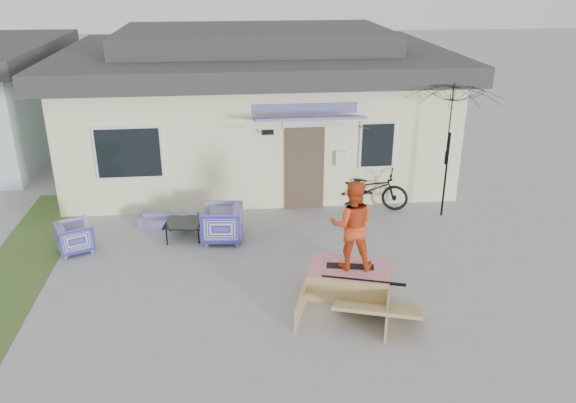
{
  "coord_description": "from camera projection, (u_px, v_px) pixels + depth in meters",
  "views": [
    {
      "loc": [
        -0.84,
        -8.84,
        5.74
      ],
      "look_at": [
        0.3,
        1.8,
        1.3
      ],
      "focal_mm": 35.9,
      "sensor_mm": 36.0,
      "label": 1
    }
  ],
  "objects": [
    {
      "name": "skate_ramp",
      "position": [
        349.0,
        280.0,
        10.78
      ],
      "size": [
        2.03,
        2.35,
        0.5
      ],
      "primitive_type": null,
      "rotation": [
        0.0,
        0.0,
        -0.31
      ],
      "color": "tan",
      "rests_on": "ground"
    },
    {
      "name": "house",
      "position": [
        256.0,
        102.0,
        17.0
      ],
      "size": [
        10.8,
        8.49,
        4.1
      ],
      "color": "#EEEDB6",
      "rests_on": "ground"
    },
    {
      "name": "bicycle",
      "position": [
        370.0,
        184.0,
        14.39
      ],
      "size": [
        2.05,
        1.32,
        1.24
      ],
      "primitive_type": "imported",
      "rotation": [
        0.0,
        0.0,
        1.21
      ],
      "color": "black",
      "rests_on": "ground"
    },
    {
      "name": "coffee_table",
      "position": [
        184.0,
        230.0,
        12.96
      ],
      "size": [
        0.89,
        0.89,
        0.38
      ],
      "primitive_type": "cube",
      "rotation": [
        0.0,
        0.0,
        -0.17
      ],
      "color": "black",
      "rests_on": "ground"
    },
    {
      "name": "grass_strip",
      "position": [
        19.0,
        267.0,
        11.73
      ],
      "size": [
        1.4,
        8.0,
        0.01
      ],
      "primitive_type": "cube",
      "color": "#385323",
      "rests_on": "ground"
    },
    {
      "name": "armchair_right",
      "position": [
        222.0,
        222.0,
        12.73
      ],
      "size": [
        0.89,
        0.94,
        0.89
      ],
      "primitive_type": "imported",
      "rotation": [
        0.0,
        0.0,
        -1.67
      ],
      "color": "navy",
      "rests_on": "ground"
    },
    {
      "name": "ground",
      "position": [
        282.0,
        306.0,
        10.41
      ],
      "size": [
        90.0,
        90.0,
        0.0
      ],
      "primitive_type": "plane",
      "color": "gray",
      "rests_on": "ground"
    },
    {
      "name": "loveseat",
      "position": [
        168.0,
        215.0,
        13.53
      ],
      "size": [
        1.41,
        0.67,
        0.53
      ],
      "primitive_type": "imported",
      "rotation": [
        0.0,
        0.0,
        2.93
      ],
      "color": "navy",
      "rests_on": "ground"
    },
    {
      "name": "patio_umbrella",
      "position": [
        449.0,
        147.0,
        13.5
      ],
      "size": [
        2.57,
        2.44,
        2.2
      ],
      "color": "black",
      "rests_on": "ground"
    },
    {
      "name": "armchair_left",
      "position": [
        75.0,
        235.0,
        12.29
      ],
      "size": [
        0.89,
        0.91,
        0.72
      ],
      "primitive_type": "imported",
      "rotation": [
        0.0,
        0.0,
        1.99
      ],
      "color": "navy",
      "rests_on": "ground"
    },
    {
      "name": "skateboard",
      "position": [
        350.0,
        266.0,
        10.72
      ],
      "size": [
        0.9,
        0.39,
        0.05
      ],
      "primitive_type": "cube",
      "rotation": [
        0.0,
        0.0,
        -0.2
      ],
      "color": "black",
      "rests_on": "skate_ramp"
    },
    {
      "name": "skater",
      "position": [
        352.0,
        223.0,
        10.39
      ],
      "size": [
        0.92,
        0.76,
        1.69
      ],
      "primitive_type": "imported",
      "rotation": [
        0.0,
        0.0,
        2.98
      ],
      "color": "#D2471D",
      "rests_on": "skateboard"
    }
  ]
}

